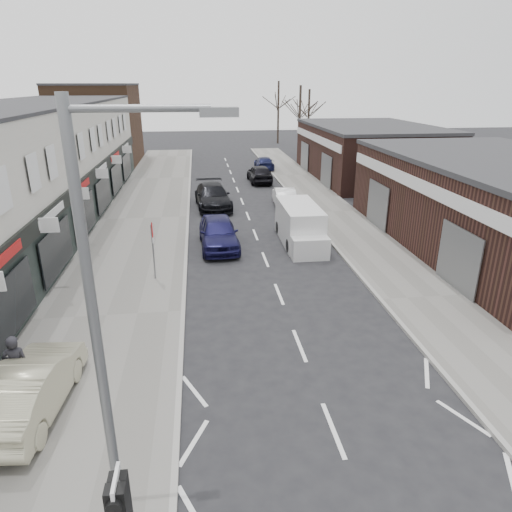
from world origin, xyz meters
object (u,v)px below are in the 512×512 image
object	(u,v)px
parked_car_right_b	(260,173)
parked_car_right_c	(264,163)
street_lamp	(109,341)
parked_car_left_a	(218,232)
warning_sign	(153,234)
sedan_on_pavement	(30,387)
white_van	(300,225)
parked_car_right_a	(284,196)
pedestrian	(17,366)
parked_car_left_b	(213,196)

from	to	relation	value
parked_car_right_b	parked_car_right_c	size ratio (longest dim) A/B	1.04
street_lamp	parked_car_left_a	size ratio (longest dim) A/B	1.65
warning_sign	parked_car_right_b	size ratio (longest dim) A/B	0.59
street_lamp	sedan_on_pavement	xyz separation A→B (m)	(-3.14, 4.35, -3.77)
white_van	parked_car_left_a	size ratio (longest dim) A/B	1.11
parked_car_right_a	parked_car_right_b	bearing A→B (deg)	-81.20
parked_car_left_a	parked_car_right_c	bearing A→B (deg)	73.91
parked_car_right_a	parked_car_right_c	size ratio (longest dim) A/B	0.91
parked_car_left_a	warning_sign	bearing A→B (deg)	-127.81
pedestrian	white_van	bearing A→B (deg)	-135.26
street_lamp	parked_car_right_b	world-z (taller)	street_lamp
street_lamp	parked_car_right_c	distance (m)	40.78
white_van	parked_car_left_b	size ratio (longest dim) A/B	0.97
pedestrian	parked_car_left_b	xyz separation A→B (m)	(6.04, 20.15, -0.23)
parked_car_right_b	parked_car_left_b	bearing A→B (deg)	60.32
parked_car_left_a	parked_car_right_a	size ratio (longest dim) A/B	1.21
warning_sign	parked_car_left_a	world-z (taller)	warning_sign
parked_car_left_a	parked_car_right_c	xyz separation A→B (m)	(5.70, 22.86, -0.19)
warning_sign	sedan_on_pavement	xyz separation A→B (m)	(-2.51, -8.45, -1.35)
warning_sign	white_van	world-z (taller)	warning_sign
sedan_on_pavement	parked_car_right_c	size ratio (longest dim) A/B	1.01
street_lamp	white_van	size ratio (longest dim) A/B	1.48
parked_car_left_a	parked_car_right_b	bearing A→B (deg)	73.08
white_van	parked_car_right_a	xyz separation A→B (m)	(0.65, 8.15, -0.33)
street_lamp	parked_car_right_a	xyz separation A→B (m)	(7.40, 25.24, -3.96)
parked_car_right_b	warning_sign	bearing A→B (deg)	68.85
white_van	parked_car_left_a	xyz separation A→B (m)	(-4.42, -0.17, -0.17)
sedan_on_pavement	parked_car_right_b	distance (m)	30.81
sedan_on_pavement	pedestrian	distance (m)	0.99
white_van	parked_car_left_b	bearing A→B (deg)	118.60
pedestrian	parked_car_left_b	distance (m)	21.04
warning_sign	parked_car_right_b	world-z (taller)	warning_sign
pedestrian	sedan_on_pavement	bearing A→B (deg)	121.87
white_van	parked_car_right_c	distance (m)	22.73
parked_car_left_a	parked_car_right_b	distance (m)	17.19
parked_car_right_b	parked_car_right_c	bearing A→B (deg)	-103.37
parked_car_right_c	pedestrian	bearing A→B (deg)	73.74
pedestrian	parked_car_left_a	bearing A→B (deg)	-121.20
sedan_on_pavement	parked_car_left_b	bearing A→B (deg)	-99.88
white_van	parked_car_left_b	xyz separation A→B (m)	(-4.42, 8.19, -0.18)
street_lamp	parked_car_left_a	bearing A→B (deg)	82.17
street_lamp	warning_sign	bearing A→B (deg)	92.84
parked_car_right_b	pedestrian	bearing A→B (deg)	68.21
pedestrian	parked_car_right_c	distance (m)	36.59
warning_sign	pedestrian	distance (m)	8.35
parked_car_left_b	parked_car_right_b	size ratio (longest dim) A/B	1.22
parked_car_left_b	parked_car_right_b	distance (m)	9.35
warning_sign	parked_car_right_c	bearing A→B (deg)	72.21
parked_car_right_c	parked_car_right_a	bearing A→B (deg)	89.97
white_van	sedan_on_pavement	size ratio (longest dim) A/B	1.22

